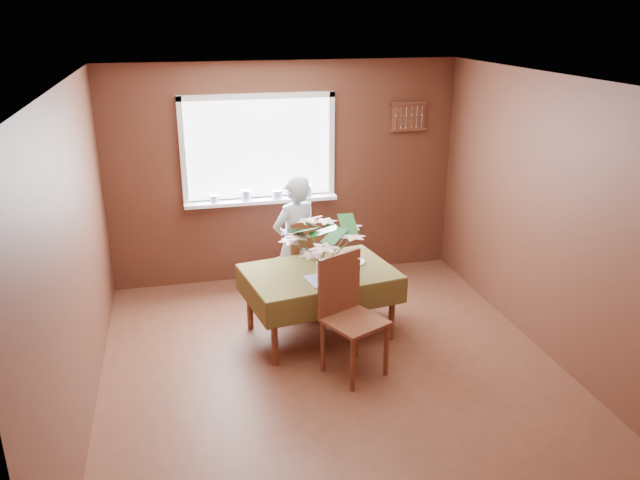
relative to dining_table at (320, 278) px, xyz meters
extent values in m
plane|color=#592D1E|center=(-0.04, -0.72, -0.60)|extent=(4.50, 4.50, 0.00)
plane|color=white|center=(-0.04, -0.72, 1.90)|extent=(4.50, 4.50, 0.00)
plane|color=brown|center=(-0.04, 1.53, 0.65)|extent=(4.00, 0.00, 4.00)
plane|color=brown|center=(-0.04, -2.97, 0.65)|extent=(4.00, 0.00, 4.00)
plane|color=brown|center=(-2.04, -0.72, 0.65)|extent=(0.00, 4.50, 4.50)
plane|color=brown|center=(1.96, -0.72, 0.65)|extent=(0.00, 4.50, 4.50)
cube|color=white|center=(-0.34, 1.51, 0.95)|extent=(1.60, 0.01, 1.10)
cube|color=white|center=(-0.34, 1.50, 1.53)|extent=(1.72, 0.06, 0.06)
cube|color=white|center=(-0.34, 1.50, 0.37)|extent=(1.72, 0.06, 0.06)
cube|color=white|center=(-1.17, 1.50, 0.95)|extent=(0.06, 0.06, 1.22)
cube|color=white|center=(0.49, 1.50, 0.95)|extent=(0.06, 0.06, 1.22)
cube|color=white|center=(-0.34, 1.43, 0.38)|extent=(1.72, 0.20, 0.04)
cylinder|color=white|center=(-0.87, 1.41, 0.44)|extent=(0.09, 0.09, 0.08)
cylinder|color=white|center=(-0.51, 1.41, 0.46)|extent=(0.11, 0.11, 0.12)
cylinder|color=white|center=(-0.16, 1.41, 0.45)|extent=(0.12, 0.12, 0.09)
cylinder|color=white|center=(0.19, 1.41, 0.47)|extent=(0.10, 0.10, 0.13)
cube|color=brown|center=(1.41, 1.50, 1.25)|extent=(0.40, 0.03, 0.30)
cube|color=brown|center=(1.41, 1.49, 1.40)|extent=(0.44, 0.04, 0.03)
cube|color=brown|center=(1.41, 1.49, 1.10)|extent=(0.44, 0.04, 0.03)
cylinder|color=brown|center=(-0.52, -0.46, -0.28)|extent=(0.06, 0.06, 0.62)
cylinder|color=brown|center=(0.65, -0.26, -0.28)|extent=(0.06, 0.06, 0.62)
cylinder|color=brown|center=(-0.65, 0.27, -0.28)|extent=(0.06, 0.06, 0.62)
cylinder|color=brown|center=(0.52, 0.47, -0.28)|extent=(0.06, 0.06, 0.62)
cube|color=brown|center=(0.00, 0.00, 0.05)|extent=(1.46, 1.10, 0.04)
cube|color=#443918|center=(0.00, 0.00, 0.07)|extent=(1.52, 1.16, 0.01)
cube|color=#443918|center=(0.08, -0.46, -0.06)|extent=(1.36, 0.24, 0.25)
cube|color=#443918|center=(-0.08, 0.46, -0.06)|extent=(1.36, 0.24, 0.25)
cube|color=#443918|center=(-0.68, -0.11, -0.06)|extent=(0.17, 0.93, 0.25)
cube|color=#443918|center=(0.68, 0.12, -0.06)|extent=(0.17, 0.93, 0.25)
cube|color=#475CCB|center=(0.04, -0.22, 0.08)|extent=(0.44, 0.36, 0.01)
cylinder|color=brown|center=(-0.03, 1.00, -0.37)|extent=(0.04, 0.04, 0.45)
cylinder|color=brown|center=(-0.35, 0.82, -0.37)|extent=(0.04, 0.04, 0.45)
cylinder|color=brown|center=(0.15, 0.69, -0.37)|extent=(0.04, 0.04, 0.45)
cylinder|color=brown|center=(-0.16, 0.50, -0.37)|extent=(0.04, 0.04, 0.45)
cube|color=brown|center=(-0.10, 0.75, -0.13)|extent=(0.58, 0.58, 0.03)
cube|color=brown|center=(0.00, 0.58, 0.14)|extent=(0.38, 0.24, 0.51)
cylinder|color=brown|center=(0.04, -1.02, -0.35)|extent=(0.04, 0.04, 0.49)
cylinder|color=brown|center=(0.39, -0.86, -0.35)|extent=(0.04, 0.04, 0.49)
cylinder|color=brown|center=(-0.13, -0.67, -0.35)|extent=(0.04, 0.04, 0.49)
cylinder|color=brown|center=(0.22, -0.50, -0.35)|extent=(0.04, 0.04, 0.49)
cube|color=brown|center=(0.13, -0.76, -0.09)|extent=(0.61, 0.61, 0.03)
cube|color=brown|center=(0.04, -0.57, 0.19)|extent=(0.42, 0.22, 0.54)
imported|color=white|center=(-0.11, 0.63, 0.13)|extent=(0.63, 0.54, 1.45)
cylinder|color=white|center=(-0.01, -0.17, 0.16)|extent=(0.12, 0.12, 0.16)
cylinder|color=#33662D|center=(-0.01, -0.17, 0.28)|extent=(0.07, 0.07, 0.11)
cylinder|color=white|center=(0.37, 0.12, 0.09)|extent=(0.26, 0.26, 0.01)
cube|color=silver|center=(0.16, -0.14, 0.09)|extent=(0.12, 0.21, 0.00)
camera|label=1|loc=(-1.26, -5.31, 2.40)|focal=35.00mm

